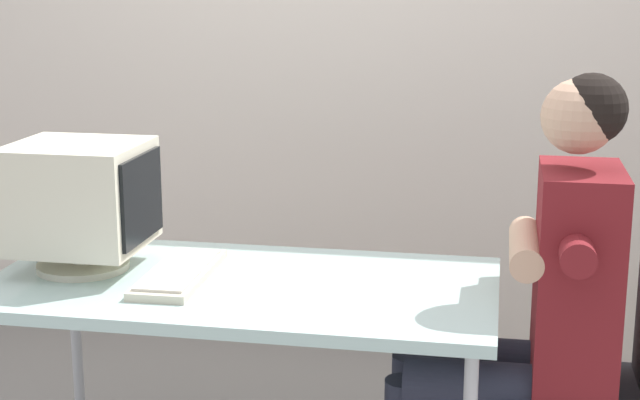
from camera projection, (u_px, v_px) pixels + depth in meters
The scene contains 5 objects.
desk at pixel (242, 297), 2.81m from camera, with size 1.46×0.75×0.73m.
crt_monitor at pixel (81, 198), 2.86m from camera, with size 0.39×0.35×0.38m.
keyboard at pixel (179, 273), 2.82m from camera, with size 0.18×0.46×0.03m.
office_chair at pixel (599, 383), 2.71m from camera, with size 0.42×0.42×0.83m.
person_seated at pixel (533, 297), 2.69m from camera, with size 0.75×0.56×1.34m.
Camera 1 is at (0.72, -2.58, 1.60)m, focal length 54.53 mm.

